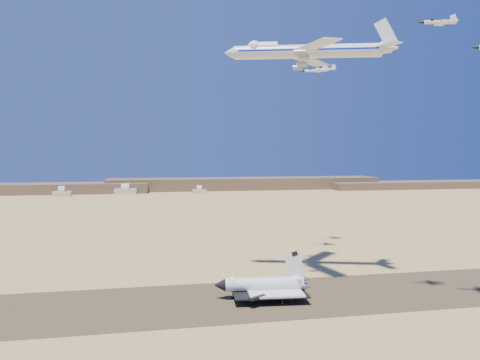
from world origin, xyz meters
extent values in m
plane|color=tan|center=(0.00, 0.00, 0.00)|extent=(1200.00, 1200.00, 0.00)
cube|color=brown|center=(0.00, 0.00, 0.03)|extent=(600.00, 50.00, 0.06)
cube|color=brown|center=(-220.00, 520.00, 7.00)|extent=(380.00, 60.00, 14.00)
cube|color=brown|center=(120.00, 540.00, 9.00)|extent=(420.00, 60.00, 18.00)
cube|color=brown|center=(400.00, 510.00, 5.50)|extent=(300.00, 60.00, 11.00)
cube|color=#BAB4A5|center=(-140.00, 470.00, 3.25)|extent=(22.00, 14.00, 6.50)
cube|color=#BAB4A5|center=(-60.00, 485.00, 3.75)|extent=(30.00, 15.00, 7.50)
cube|color=#BAB4A5|center=(40.00, 475.00, 2.75)|extent=(19.00, 12.50, 5.50)
cylinder|color=silver|center=(13.15, 0.52, 5.56)|extent=(30.01, 7.85, 5.19)
cone|color=black|center=(-3.65, 2.05, 5.56)|extent=(4.60, 5.29, 4.93)
sphere|color=silver|center=(1.15, 1.61, 6.30)|extent=(4.82, 4.82, 4.82)
cube|color=silver|center=(16.85, 0.18, 3.43)|extent=(22.32, 24.00, 0.83)
cube|color=black|center=(15.00, 0.35, 3.01)|extent=(29.71, 24.67, 0.46)
cube|color=silver|center=(25.15, -0.57, 12.79)|extent=(8.62, 1.42, 10.68)
cylinder|color=gray|center=(1.15, 1.61, 1.48)|extent=(0.33, 0.33, 2.97)
cylinder|color=black|center=(1.15, 1.61, 0.51)|extent=(1.05, 0.51, 1.02)
cylinder|color=gray|center=(18.27, -4.60, 1.48)|extent=(0.33, 0.33, 2.97)
cylinder|color=black|center=(18.27, -4.60, 0.51)|extent=(1.05, 0.51, 1.02)
cylinder|color=gray|center=(19.11, 4.63, 1.48)|extent=(0.33, 0.33, 2.97)
cylinder|color=black|center=(19.11, 4.63, 0.51)|extent=(1.05, 0.51, 1.02)
cylinder|color=silver|center=(38.09, 23.42, 99.73)|extent=(61.65, 23.69, 5.89)
cone|color=silver|center=(5.91, 33.10, 99.73)|extent=(6.11, 6.97, 5.89)
sphere|color=silver|center=(16.05, 30.05, 101.85)|extent=(6.08, 6.08, 6.08)
cube|color=silver|center=(35.61, 8.78, 98.62)|extent=(13.51, 28.71, 0.64)
cube|color=silver|center=(44.10, 36.99, 98.62)|extent=(25.33, 25.45, 0.64)
cube|color=silver|center=(68.11, 8.13, 100.65)|extent=(7.25, 11.02, 0.46)
cube|color=silver|center=(71.56, 19.59, 100.65)|extent=(10.85, 10.63, 0.46)
cube|color=silver|center=(69.83, 13.86, 106.63)|extent=(10.24, 3.64, 13.16)
cylinder|color=gray|center=(33.94, 16.01, 95.86)|extent=(5.10, 3.62, 2.39)
cylinder|color=gray|center=(29.79, 8.61, 95.86)|extent=(5.10, 3.62, 2.39)
cylinder|color=gray|center=(38.72, 31.88, 95.86)|extent=(5.10, 3.62, 2.39)
cylinder|color=gray|center=(39.34, 40.35, 95.86)|extent=(5.10, 3.62, 2.39)
imported|color=red|center=(17.88, -9.11, 0.87)|extent=(0.55, 0.68, 1.63)
imported|color=red|center=(21.72, -8.76, 0.91)|extent=(0.52, 0.85, 1.70)
imported|color=red|center=(21.57, -5.79, 1.00)|extent=(1.16, 1.18, 1.87)
cylinder|color=silver|center=(70.59, -22.22, 101.57)|extent=(11.06, 3.74, 1.29)
cone|color=black|center=(64.13, -20.73, 101.57)|extent=(2.60, 1.70, 1.20)
sphere|color=black|center=(67.90, -21.60, 102.03)|extent=(1.29, 1.29, 1.29)
cube|color=silver|center=(71.49, -22.43, 101.39)|extent=(4.80, 7.90, 0.23)
cube|color=silver|center=(75.08, -23.26, 101.57)|extent=(3.01, 4.94, 0.18)
cube|color=silver|center=(75.26, -23.30, 102.86)|extent=(2.77, 0.85, 3.12)
cone|color=black|center=(78.74, -29.97, 91.51)|extent=(3.07, 2.30, 1.38)
cylinder|color=silver|center=(58.97, 68.92, 100.15)|extent=(11.53, 5.62, 1.38)
cone|color=black|center=(52.36, 71.52, 100.15)|extent=(2.86, 2.13, 1.28)
sphere|color=black|center=(56.22, 70.00, 100.65)|extent=(1.38, 1.38, 1.38)
cube|color=silver|center=(59.89, 68.56, 99.96)|extent=(6.11, 8.62, 0.25)
cube|color=silver|center=(63.57, 67.11, 100.15)|extent=(3.83, 5.39, 0.20)
cube|color=silver|center=(63.75, 67.04, 101.54)|extent=(2.87, 1.32, 3.34)
cylinder|color=silver|center=(71.24, 86.64, 104.55)|extent=(11.44, 3.38, 1.33)
cone|color=black|center=(64.52, 87.88, 104.55)|extent=(2.65, 1.66, 1.23)
sphere|color=black|center=(68.44, 87.16, 105.02)|extent=(1.33, 1.33, 1.33)
cube|color=silver|center=(72.17, 86.47, 104.36)|extent=(4.65, 8.07, 0.24)
cube|color=silver|center=(75.91, 85.78, 104.55)|extent=(2.92, 5.05, 0.19)
cube|color=silver|center=(76.09, 85.74, 105.88)|extent=(2.87, 0.75, 3.21)
camera|label=1|loc=(-30.33, -171.54, 55.63)|focal=35.00mm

